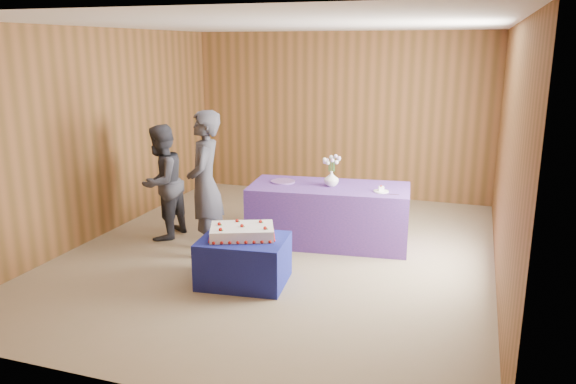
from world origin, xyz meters
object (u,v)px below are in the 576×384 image
at_px(vase, 331,179).
at_px(sheet_cake, 242,232).
at_px(serving_table, 329,214).
at_px(guest_right, 162,182).
at_px(cake_table, 244,261).
at_px(guest_left, 205,184).

bearing_deg(vase, sheet_cake, -111.18).
distance_m(serving_table, guest_right, 2.21).
height_order(serving_table, vase, vase).
relative_size(cake_table, sheet_cake, 1.11).
bearing_deg(guest_left, vase, 105.02).
relative_size(cake_table, guest_left, 0.51).
bearing_deg(serving_table, sheet_cake, -116.90).
relative_size(sheet_cake, guest_left, 0.46).
xyz_separation_m(cake_table, guest_right, (-1.58, 1.02, 0.50)).
bearing_deg(guest_right, serving_table, 105.46).
bearing_deg(sheet_cake, vase, 46.39).
bearing_deg(serving_table, guest_right, -172.88).
xyz_separation_m(sheet_cake, guest_left, (-0.73, 0.61, 0.31)).
bearing_deg(sheet_cake, guest_right, 125.07).
distance_m(cake_table, serving_table, 1.63).
height_order(vase, guest_left, guest_left).
relative_size(sheet_cake, guest_right, 0.54).
height_order(guest_left, guest_right, guest_left).
bearing_deg(serving_table, guest_left, -151.99).
bearing_deg(guest_left, guest_right, -133.72).
bearing_deg(vase, cake_table, -109.83).
distance_m(serving_table, vase, 0.47).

